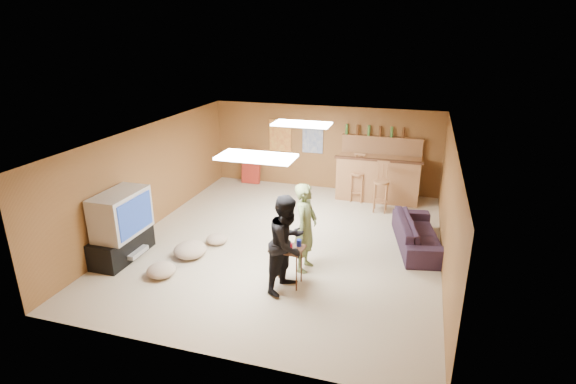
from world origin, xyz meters
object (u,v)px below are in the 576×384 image
(person_black, at_px, (288,244))
(bar_counter, at_px, (378,179))
(tv_body, at_px, (121,213))
(sofa, at_px, (418,233))
(tray_table, at_px, (287,266))
(person_olive, at_px, (305,227))

(person_black, bearing_deg, bar_counter, 5.58)
(tv_body, bearing_deg, sofa, 21.52)
(person_black, distance_m, tray_table, 0.49)
(sofa, distance_m, tray_table, 2.92)
(sofa, xyz_separation_m, tray_table, (-2.05, -2.08, 0.06))
(tv_body, distance_m, bar_counter, 6.09)
(bar_counter, height_order, tray_table, bar_counter)
(tv_body, xyz_separation_m, bar_counter, (4.15, 4.45, -0.35))
(person_olive, height_order, sofa, person_olive)
(bar_counter, height_order, sofa, bar_counter)
(bar_counter, relative_size, tray_table, 2.93)
(bar_counter, bearing_deg, tray_table, -102.53)
(bar_counter, xyz_separation_m, person_olive, (-0.85, -3.87, 0.25))
(tv_body, relative_size, sofa, 0.56)
(tray_table, bearing_deg, tv_body, 179.61)
(tv_body, distance_m, person_black, 3.20)
(sofa, height_order, tray_table, tray_table)
(bar_counter, bearing_deg, person_black, -101.79)
(bar_counter, relative_size, person_olive, 1.25)
(person_olive, relative_size, sofa, 0.82)
(tv_body, relative_size, person_olive, 0.69)
(tv_body, bearing_deg, bar_counter, 47.00)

